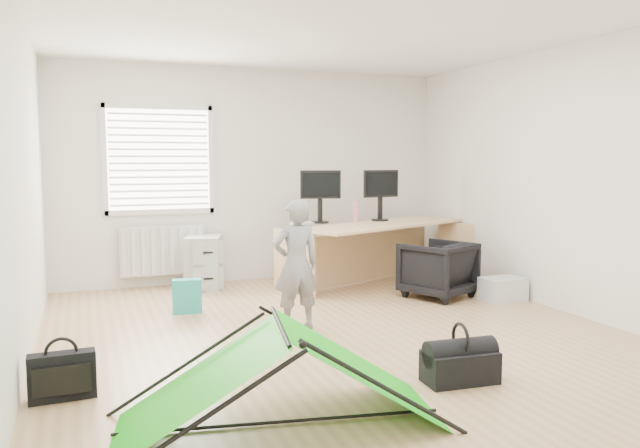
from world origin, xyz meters
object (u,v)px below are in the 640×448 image
object	(u,v)px
office_chair	(438,269)
desk	(382,255)
filing_cabinet	(204,262)
monitor_left	(320,204)
storage_crate	(503,289)
monitor_right	(380,202)
laptop_bag	(62,376)
duffel_bag	(460,367)
thermos	(356,211)
person	(296,265)
kite	(281,375)

from	to	relation	value
office_chair	desk	bearing A→B (deg)	-90.46
filing_cabinet	monitor_left	size ratio (longest dim) A/B	1.29
storage_crate	office_chair	bearing A→B (deg)	145.13
storage_crate	monitor_right	bearing A→B (deg)	118.73
desk	monitor_right	distance (m)	0.71
storage_crate	laptop_bag	bearing A→B (deg)	-163.23
monitor_left	duffel_bag	distance (m)	3.58
desk	monitor_right	xyz separation A→B (m)	(0.12, 0.31, 0.62)
thermos	storage_crate	size ratio (longest dim) A/B	0.56
filing_cabinet	person	xyz separation A→B (m)	(0.46, -2.15, 0.28)
storage_crate	person	bearing A→B (deg)	-173.63
duffel_bag	storage_crate	bearing A→B (deg)	50.71
monitor_right	storage_crate	distance (m)	1.88
filing_cabinet	office_chair	distance (m)	2.78
filing_cabinet	duffel_bag	size ratio (longest dim) A/B	1.25
person	storage_crate	bearing A→B (deg)	-176.20
monitor_left	person	xyz separation A→B (m)	(-0.89, -1.73, -0.42)
desk	laptop_bag	distance (m)	4.34
storage_crate	filing_cabinet	bearing A→B (deg)	147.75
thermos	office_chair	size ratio (longest dim) A/B	0.36
person	laptop_bag	xyz separation A→B (m)	(-1.96, -1.07, -0.44)
office_chair	thermos	bearing A→B (deg)	-87.83
thermos	filing_cabinet	bearing A→B (deg)	167.88
desk	person	size ratio (longest dim) A/B	1.91
desk	filing_cabinet	world-z (taller)	desk
monitor_right	duffel_bag	xyz separation A→B (m)	(-1.07, -3.45, -0.90)
thermos	duffel_bag	bearing A→B (deg)	-102.15
office_chair	storage_crate	xyz separation A→B (m)	(0.59, -0.41, -0.19)
monitor_left	monitor_right	distance (m)	0.81
thermos	laptop_bag	xyz separation A→B (m)	(-3.34, -2.82, -0.75)
filing_cabinet	duffel_bag	world-z (taller)	filing_cabinet
kite	storage_crate	bearing A→B (deg)	44.75
desk	laptop_bag	size ratio (longest dim) A/B	5.52
office_chair	laptop_bag	distance (m)	4.26
filing_cabinet	storage_crate	bearing A→B (deg)	-14.86
thermos	person	distance (m)	2.25
duffel_bag	person	bearing A→B (deg)	113.97
thermos	laptop_bag	bearing A→B (deg)	-139.84
office_chair	filing_cabinet	bearing A→B (deg)	-56.28
monitor_left	office_chair	world-z (taller)	monitor_left
desk	thermos	size ratio (longest dim) A/B	8.97
person	laptop_bag	world-z (taller)	person
thermos	storage_crate	world-z (taller)	thermos
duffel_bag	desk	bearing A→B (deg)	76.94
person	storage_crate	size ratio (longest dim) A/B	2.63
filing_cabinet	monitor_right	distance (m)	2.31
filing_cabinet	kite	size ratio (longest dim) A/B	0.33
monitor_left	person	bearing A→B (deg)	-104.87
duffel_bag	monitor_right	bearing A→B (deg)	76.56
monitor_right	storage_crate	bearing A→B (deg)	-67.67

